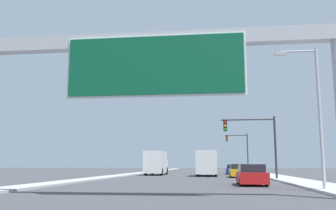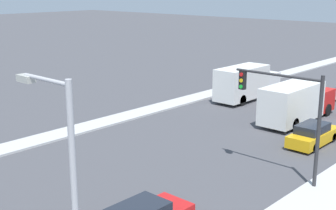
% 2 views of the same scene
% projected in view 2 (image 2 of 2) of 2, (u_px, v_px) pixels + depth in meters
% --- Properties ---
extents(median_strip_left, '(2.00, 120.00, 0.15)m').
position_uv_depth(median_strip_left, '(255.00, 82.00, 51.80)').
color(median_strip_left, '#B8B8B8').
rests_on(median_strip_left, ground).
extents(car_near_left, '(1.72, 4.66, 1.49)m').
position_uv_depth(car_near_left, '(313.00, 135.00, 31.27)').
color(car_near_left, gold).
rests_on(car_near_left, ground).
extents(truck_box_primary, '(2.48, 8.46, 3.08)m').
position_uv_depth(truck_box_primary, '(297.00, 102.00, 36.41)').
color(truck_box_primary, red).
rests_on(truck_box_primary, ground).
extents(truck_box_secondary, '(2.37, 8.05, 3.18)m').
position_uv_depth(truck_box_secondary, '(246.00, 83.00, 43.56)').
color(truck_box_secondary, white).
rests_on(truck_box_secondary, ground).
extents(traffic_light_near_intersection, '(5.21, 0.32, 6.06)m').
position_uv_depth(traffic_light_near_intersection, '(290.00, 107.00, 24.73)').
color(traffic_light_near_intersection, '#2D2D30').
rests_on(traffic_light_near_intersection, ground).
extents(street_lamp_right, '(2.40, 0.28, 8.09)m').
position_uv_depth(street_lamp_right, '(68.00, 197.00, 12.74)').
color(street_lamp_right, '#B2B2B7').
rests_on(street_lamp_right, ground).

